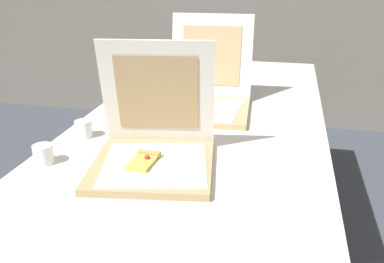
% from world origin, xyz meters
% --- Properties ---
extents(table, '(0.93, 2.40, 0.73)m').
position_xyz_m(table, '(0.00, 0.66, 0.68)').
color(table, silver).
rests_on(table, ground).
extents(pizza_box_front, '(0.40, 0.40, 0.37)m').
position_xyz_m(pizza_box_front, '(-0.07, 0.33, 0.78)').
color(pizza_box_front, tan).
rests_on(pizza_box_front, table).
extents(pizza_box_middle, '(0.38, 0.45, 0.37)m').
position_xyz_m(pizza_box_middle, '(-0.01, 0.89, 0.78)').
color(pizza_box_middle, tan).
rests_on(pizza_box_middle, table).
extents(cup_white_near_center, '(0.06, 0.06, 0.06)m').
position_xyz_m(cup_white_near_center, '(-0.37, 0.50, 0.76)').
color(cup_white_near_center, white).
rests_on(cup_white_near_center, table).
extents(cup_white_near_left, '(0.06, 0.06, 0.06)m').
position_xyz_m(cup_white_near_left, '(-0.40, 0.27, 0.76)').
color(cup_white_near_left, white).
rests_on(cup_white_near_left, table).
extents(cup_white_far, '(0.06, 0.06, 0.06)m').
position_xyz_m(cup_white_far, '(-0.26, 1.01, 0.76)').
color(cup_white_far, white).
rests_on(cup_white_far, table).
extents(cup_white_mid, '(0.06, 0.06, 0.06)m').
position_xyz_m(cup_white_mid, '(-0.31, 0.69, 0.76)').
color(cup_white_mid, white).
rests_on(cup_white_mid, table).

